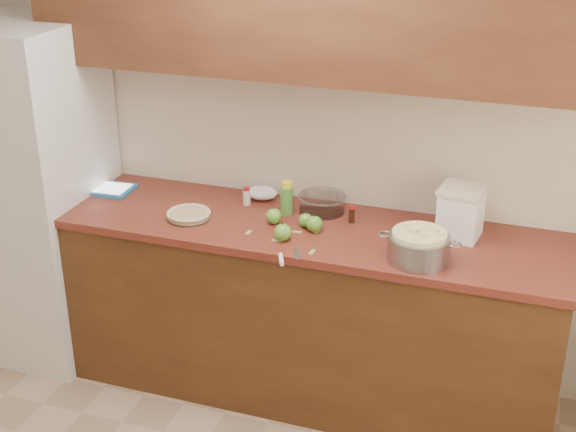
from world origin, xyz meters
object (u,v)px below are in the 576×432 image
(flour_canister, at_px, (461,212))
(tablet, at_px, (108,189))
(colander, at_px, (419,247))
(pie, at_px, (189,215))

(flour_canister, distance_m, tablet, 1.82)
(colander, bearing_deg, pie, 175.93)
(colander, height_order, tablet, colander)
(colander, relative_size, flour_canister, 1.51)
(colander, distance_m, flour_canister, 0.34)
(pie, height_order, tablet, pie)
(colander, height_order, flour_canister, flour_canister)
(pie, bearing_deg, flour_canister, 9.93)
(flour_canister, bearing_deg, pie, -170.07)
(pie, relative_size, flour_canister, 0.92)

